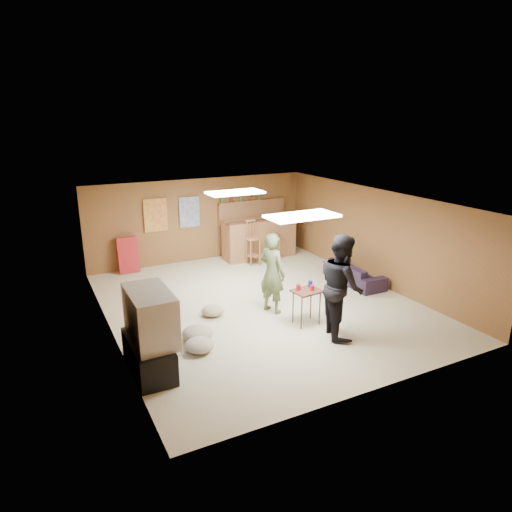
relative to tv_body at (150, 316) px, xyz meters
name	(u,v)px	position (x,y,z in m)	size (l,w,h in m)	color
ground	(260,304)	(2.65, 1.50, -0.90)	(7.00, 7.00, 0.00)	#C1B894
ceiling	(261,200)	(2.65, 1.50, 1.30)	(6.00, 7.00, 0.02)	silver
wall_back	(200,220)	(2.65, 5.00, 0.20)	(6.00, 0.02, 2.20)	brown
wall_front	(379,320)	(2.65, -2.00, 0.20)	(6.00, 0.02, 2.20)	brown
wall_left	(107,277)	(-0.35, 1.50, 0.20)	(0.02, 7.00, 2.20)	brown
wall_right	(376,237)	(5.65, 1.50, 0.20)	(0.02, 7.00, 2.20)	brown
tv_stand	(149,356)	(-0.07, 0.00, -0.65)	(0.55, 1.30, 0.50)	black
dvd_box	(163,358)	(0.15, 0.00, -0.75)	(0.35, 0.50, 0.08)	#B2B2B7
tv_body	(150,316)	(0.00, 0.00, 0.00)	(0.60, 1.10, 0.80)	#B2B2B7
tv_screen	(170,312)	(0.31, 0.00, 0.00)	(0.02, 0.95, 0.65)	navy
bar_counter	(259,238)	(4.15, 4.45, -0.35)	(2.00, 0.60, 1.10)	brown
bar_lip	(263,220)	(4.15, 4.20, 0.20)	(2.10, 0.12, 0.05)	#402014
bar_shelf	(252,201)	(4.15, 4.90, 0.60)	(2.00, 0.18, 0.05)	brown
bar_backing	(251,212)	(4.15, 4.92, 0.30)	(2.00, 0.14, 0.60)	brown
poster_left	(156,215)	(1.45, 4.96, 0.45)	(0.60, 0.03, 0.85)	#BF3F26
poster_right	(189,212)	(2.35, 4.96, 0.45)	(0.55, 0.03, 0.80)	#334C99
folding_chair_stack	(128,255)	(0.65, 4.80, -0.45)	(0.50, 0.14, 0.90)	red
ceiling_panel_front	(302,216)	(2.65, 0.00, 1.27)	(1.20, 0.60, 0.04)	white
ceiling_panel_back	(235,193)	(2.65, 2.70, 1.27)	(1.20, 0.60, 0.04)	white
person_olive	(272,273)	(2.69, 1.09, -0.09)	(0.59, 0.39, 1.62)	#55653A
person_black	(342,286)	(3.29, -0.34, 0.03)	(0.90, 0.70, 1.85)	black
sofa	(354,273)	(5.22, 1.65, -0.66)	(1.65, 0.65, 0.48)	black
tray_table	(306,307)	(2.99, 0.29, -0.56)	(0.52, 0.42, 0.68)	#402014
cup_red_near	(298,287)	(2.85, 0.36, -0.17)	(0.08, 0.08, 0.12)	#B50C20
cup_red_far	(312,288)	(3.06, 0.23, -0.17)	(0.08, 0.08, 0.11)	#B50C20
cup_blue	(310,284)	(3.14, 0.41, -0.16)	(0.09, 0.09, 0.12)	navy
bar_stool_left	(253,245)	(3.70, 3.93, -0.37)	(0.34, 0.34, 1.06)	brown
bar_stool_right	(273,241)	(4.36, 4.06, -0.37)	(0.34, 0.34, 1.07)	brown
cushion_near_tv	(197,333)	(0.94, 0.61, -0.78)	(0.54, 0.54, 0.24)	tan
cushion_mid	(213,310)	(1.56, 1.44, -0.80)	(0.44, 0.44, 0.20)	tan
cushion_far	(199,345)	(0.83, 0.21, -0.79)	(0.49, 0.49, 0.22)	tan
bottle_row	(241,197)	(3.81, 4.88, 0.75)	(1.20, 0.08, 0.26)	#3F7233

